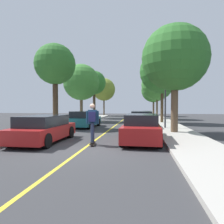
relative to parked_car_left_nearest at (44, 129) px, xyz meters
The scene contains 18 objects.
ground 2.82m from the parked_car_left_nearest, 30.29° to the right, with size 80.00×80.00×0.00m, color #353538.
sidewalk_right 7.15m from the parked_car_left_nearest, 11.21° to the right, with size 2.39×56.00×0.14m, color #ADA89E.
center_line 3.59m from the parked_car_left_nearest, 47.79° to the left, with size 0.12×39.20×0.01m, color gold.
parked_car_left_nearest is the anchor object (origin of this frame).
parked_car_left_near 7.11m from the parked_car_left_nearest, 90.00° to the left, with size 2.07×4.20×1.34m.
parked_car_right_nearest 4.84m from the parked_car_left_nearest, 11.22° to the left, with size 1.91×4.57×1.36m.
parked_car_right_near 8.21m from the parked_car_left_nearest, 54.73° to the left, with size 1.80×4.42×1.37m.
street_tree_left_nearest 7.66m from the parked_car_left_nearest, 108.91° to the left, with size 3.20×3.20×6.54m.
street_tree_left_near 13.62m from the parked_car_left_nearest, 98.97° to the left, with size 4.07×4.07×6.37m.
street_tree_left_far 19.79m from the parked_car_left_nearest, 96.07° to the left, with size 3.37×3.37×6.70m.
street_tree_left_farthest 27.24m from the parked_car_left_nearest, 94.34° to the left, with size 4.09×4.09×6.70m.
street_tree_right_nearest 8.82m from the parked_car_left_nearest, 29.70° to the left, with size 4.12×4.12×6.70m.
street_tree_right_near 14.30m from the parked_car_left_nearest, 59.93° to the left, with size 4.50×4.50×7.39m.
street_tree_right_far 20.00m from the parked_car_left_nearest, 69.75° to the left, with size 4.19×4.19×6.59m.
street_tree_right_farthest 27.57m from the parked_car_left_nearest, 75.61° to the left, with size 4.21×4.21×6.49m.
streetlamp 9.52m from the parked_car_left_nearest, 44.12° to the left, with size 0.36×0.24×6.14m.
skateboard 2.64m from the parked_car_left_nearest, ahead, with size 0.35×0.86×0.10m.
skateboarder 2.63m from the parked_car_left_nearest, ahead, with size 0.59×0.71×1.77m.
Camera 1 is at (2.36, -7.86, 1.76)m, focal length 32.37 mm.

